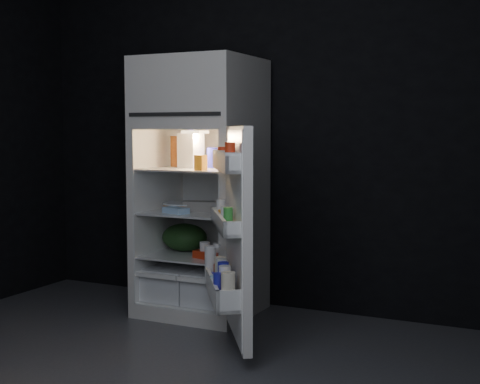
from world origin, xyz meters
The scene contains 16 objects.
wall_back centered at (0.00, 1.70, 1.35)m, with size 4.00×0.00×2.70m, color black.
refrigerator centered at (-0.45, 1.32, 0.96)m, with size 0.76×0.71×1.78m.
fridge_door centered at (0.14, 0.63, 0.68)m, with size 0.56×0.71×1.22m.
milk_jug centered at (-0.51, 1.28, 1.15)m, with size 0.14×0.14×0.24m, color white.
mayo_jar centered at (-0.36, 1.34, 1.10)m, with size 0.11×0.11×0.14m, color #1F20A8.
jam_jar centered at (-0.19, 1.30, 1.09)m, with size 0.11×0.11×0.13m, color black.
amber_bottle centered at (-0.68, 1.36, 1.14)m, with size 0.08×0.08×0.22m, color #B1531C.
small_carton centered at (-0.31, 1.05, 1.08)m, with size 0.07×0.05×0.10m, color orange.
egg_carton centered at (-0.40, 1.27, 0.76)m, with size 0.29×0.11×0.07m, color gray.
pie centered at (-0.58, 1.31, 0.75)m, with size 0.30×0.30×0.04m, color tan.
flat_package centered at (-0.52, 1.09, 0.75)m, with size 0.19×0.09×0.04m, color #93BDE4.
wrapped_pkg centered at (-0.22, 1.47, 0.75)m, with size 0.12×0.10×0.05m, color beige.
produce_bag centered at (-0.59, 1.32, 0.52)m, with size 0.33×0.28×0.20m, color #193815.
yogurt_tray centered at (-0.27, 1.15, 0.45)m, with size 0.25×0.13×0.05m, color red.
small_can_red centered at (-0.32, 1.47, 0.47)m, with size 0.07×0.07×0.09m, color red.
small_can_silver centered at (-0.18, 1.41, 0.47)m, with size 0.07×0.07×0.09m, color silver.
Camera 1 is at (1.82, -2.76, 1.29)m, focal length 50.00 mm.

